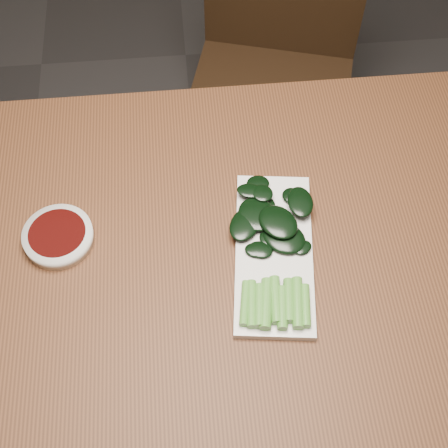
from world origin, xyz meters
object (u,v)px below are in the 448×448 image
Objects in this scene: chair_far at (274,65)px; serving_plate at (274,252)px; gai_lan at (272,248)px; sauce_bowl at (58,236)px; table at (210,275)px.

chair_far is 0.79m from serving_plate.
chair_far is 0.80m from gai_lan.
sauce_bowl is at bearing 170.13° from gai_lan.
serving_plate is at bearing -3.94° from table.
serving_plate is (0.11, -0.01, 0.08)m from table.
sauce_bowl is 0.40× the size of gai_lan.
gai_lan reaches higher than serving_plate.
serving_plate reaches higher than table.
table is at bearing 174.98° from gai_lan.
chair_far reaches higher than sauce_bowl.
sauce_bowl is 0.37m from serving_plate.
gai_lan is (-0.00, -0.00, 0.02)m from serving_plate.
table is at bearing -11.86° from sauce_bowl.
sauce_bowl is at bearing 170.50° from serving_plate.
table is 11.58× the size of sauce_bowl.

